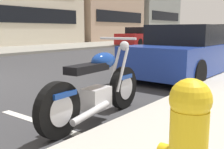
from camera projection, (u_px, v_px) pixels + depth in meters
sidewalk_far_curb at (76, 46)px, 19.80m from camera, size 120.00×5.00×0.14m
parking_stall_stripe at (53, 126)px, 3.50m from camera, size 0.12×2.20×0.01m
parked_motorcycle at (97, 89)px, 3.69m from camera, size 2.12×0.62×1.13m
parked_car_across_street at (190, 52)px, 7.34m from camera, size 4.39×1.89×1.36m
car_opposite_curb at (141, 37)px, 21.14m from camera, size 4.64×1.91×1.43m
fire_hydrant at (188, 145)px, 1.56m from camera, size 0.24×0.36×0.83m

